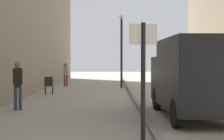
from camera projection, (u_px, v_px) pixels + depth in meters
ground_plane at (99, 103)px, 14.09m from camera, size 80.00×80.00×0.00m
kerb_strip at (137, 102)px, 14.09m from camera, size 0.16×40.00×0.12m
pedestrian_main_foreground at (18, 82)px, 12.15m from camera, size 0.35×0.23×1.74m
pedestrian_mid_block at (66, 73)px, 23.57m from camera, size 0.32×0.21×1.62m
delivery_van at (193, 76)px, 10.55m from camera, size 2.03×4.95×2.45m
street_sign_post at (144, 72)px, 7.29m from camera, size 0.60×0.10×2.60m
lamp_post at (122, 46)px, 21.88m from camera, size 0.28×0.28×4.76m
cafe_chair_near_window at (49, 84)px, 17.76m from camera, size 0.48×0.48×0.94m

